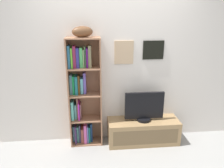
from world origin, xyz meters
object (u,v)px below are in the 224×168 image
Objects in this scene: bookshelf at (82,94)px; football at (82,32)px; television at (144,107)px; tv_stand at (143,131)px.

football is at bearing -34.49° from bookshelf.
television is at bearing -5.94° from bookshelf.
tv_stand is 1.85× the size of television.
bookshelf is at bearing 174.06° from television.
tv_stand is at bearing -4.38° from football.
bookshelf is at bearing 145.51° from football.
tv_stand is (0.96, -0.10, -0.64)m from bookshelf.
bookshelf is at bearing 174.00° from tv_stand.
television is (-0.00, 0.00, 0.42)m from tv_stand.
bookshelf is 0.94m from football.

